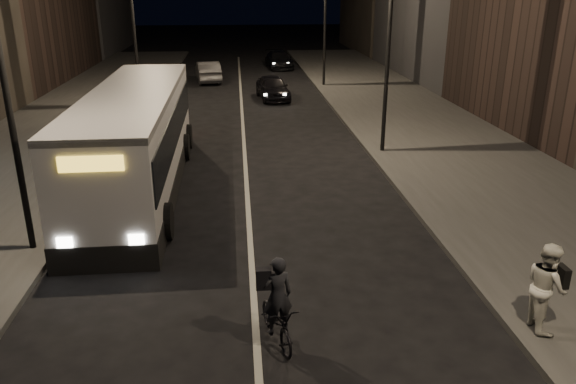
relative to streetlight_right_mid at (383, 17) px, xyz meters
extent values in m
plane|color=black|center=(-5.33, -12.00, -5.36)|extent=(180.00, 180.00, 0.00)
cube|color=#353533|center=(3.17, 2.00, -5.28)|extent=(7.00, 70.00, 0.16)
cube|color=#353533|center=(-13.83, 2.00, -5.28)|extent=(7.00, 70.00, 0.16)
cylinder|color=black|center=(0.27, 0.00, -1.20)|extent=(0.16, 0.16, 8.00)
cylinder|color=black|center=(0.27, 16.00, -1.20)|extent=(0.16, 0.16, 8.00)
cylinder|color=black|center=(-10.93, -8.00, -1.20)|extent=(0.16, 0.16, 8.00)
cylinder|color=black|center=(-10.93, 10.00, -1.20)|extent=(0.16, 0.16, 8.00)
cube|color=silver|center=(-8.93, -3.16, -3.72)|extent=(2.71, 12.35, 3.28)
cube|color=black|center=(-8.93, -3.16, -3.26)|extent=(2.79, 11.94, 1.18)
cube|color=silver|center=(-8.93, -3.16, -2.13)|extent=(2.73, 12.35, 0.18)
cube|color=gold|center=(-8.86, -9.32, -2.59)|extent=(1.44, 0.14, 0.36)
cylinder|color=black|center=(-10.16, -7.48, -4.85)|extent=(0.37, 1.03, 1.03)
cylinder|color=black|center=(-7.60, -7.45, -4.85)|extent=(0.37, 1.03, 1.03)
cylinder|color=black|center=(-10.26, 0.73, -4.85)|extent=(0.37, 1.03, 1.03)
cylinder|color=black|center=(-7.70, 0.76, -4.85)|extent=(0.37, 1.03, 1.03)
imported|color=black|center=(-4.93, -12.38, -4.93)|extent=(0.99, 1.75, 0.87)
imported|color=black|center=(-4.93, -12.58, -4.25)|extent=(0.66, 0.52, 1.59)
imported|color=beige|center=(0.27, -12.61, -4.30)|extent=(0.73, 0.91, 1.80)
imported|color=black|center=(-3.42, 12.02, -4.66)|extent=(2.12, 4.28, 1.40)
imported|color=#3A3A3D|center=(-7.56, 18.82, -4.64)|extent=(2.10, 4.56, 1.45)
imported|color=black|center=(-2.05, 25.26, -4.69)|extent=(2.29, 4.78, 1.34)
camera|label=1|loc=(-5.55, -21.62, 1.17)|focal=35.00mm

